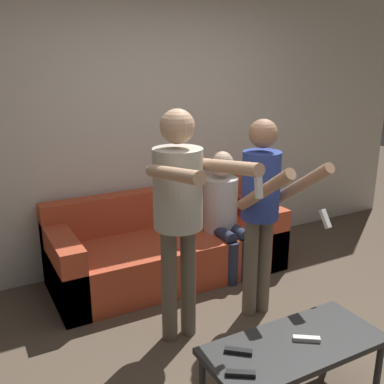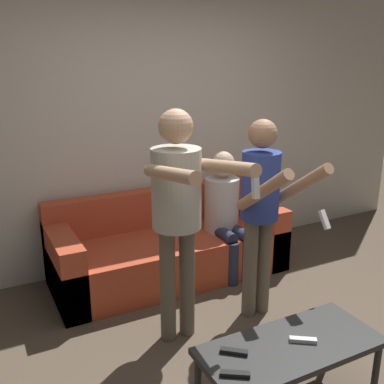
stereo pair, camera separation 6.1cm
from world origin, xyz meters
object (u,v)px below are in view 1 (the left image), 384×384
(remote_near, at_px, (241,374))
(coffee_table, at_px, (294,350))
(person_standing_right, at_px, (262,201))
(remote_far, at_px, (238,351))
(remote_mid, at_px, (307,339))
(couch, at_px, (168,248))
(person_seated, at_px, (224,208))
(person_standing_left, at_px, (180,201))

(remote_near, bearing_deg, coffee_table, 10.55)
(person_standing_right, distance_m, remote_far, 1.22)
(remote_mid, bearing_deg, coffee_table, 168.70)
(couch, height_order, remote_mid, couch)
(remote_near, relative_size, remote_far, 1.05)
(remote_near, bearing_deg, person_standing_right, 49.27)
(couch, relative_size, person_seated, 1.84)
(person_seated, bearing_deg, person_standing_left, -137.44)
(remote_near, bearing_deg, person_seated, 60.30)
(remote_mid, bearing_deg, person_standing_right, 68.93)
(remote_near, distance_m, remote_mid, 0.49)
(person_seated, relative_size, remote_far, 8.30)
(person_standing_left, bearing_deg, remote_mid, -70.24)
(coffee_table, distance_m, remote_far, 0.34)
(remote_far, bearing_deg, remote_mid, -12.77)
(person_standing_right, bearing_deg, remote_far, -132.36)
(person_standing_right, height_order, remote_mid, person_standing_right)
(person_standing_left, distance_m, remote_near, 1.16)
(couch, bearing_deg, coffee_table, -92.60)
(person_standing_right, height_order, coffee_table, person_standing_right)
(person_seated, height_order, remote_mid, person_seated)
(couch, xyz_separation_m, person_seated, (0.49, -0.17, 0.36))
(person_seated, distance_m, remote_mid, 1.76)
(person_standing_right, distance_m, remote_mid, 1.10)
(person_seated, distance_m, coffee_table, 1.78)
(person_standing_left, height_order, person_standing_right, person_standing_left)
(person_seated, height_order, remote_far, person_seated)
(remote_far, bearing_deg, coffee_table, -13.09)
(coffee_table, bearing_deg, remote_mid, -11.30)
(remote_near, relative_size, remote_mid, 1.01)
(couch, xyz_separation_m, coffee_table, (-0.08, -1.83, 0.12))
(couch, xyz_separation_m, remote_far, (-0.41, -1.76, 0.17))
(person_seated, xyz_separation_m, remote_mid, (-0.50, -1.68, -0.19))
(couch, xyz_separation_m, remote_near, (-0.50, -1.91, 0.17))
(person_standing_right, distance_m, coffee_table, 1.14)
(person_seated, distance_m, remote_far, 1.84)
(person_standing_left, xyz_separation_m, remote_near, (-0.16, -0.98, -0.60))
(person_standing_right, xyz_separation_m, remote_near, (-0.84, -0.98, -0.50))
(person_standing_right, bearing_deg, person_seated, 78.72)
(person_seated, height_order, remote_near, person_seated)
(person_seated, relative_size, remote_near, 7.88)
(person_standing_left, distance_m, person_seated, 1.20)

